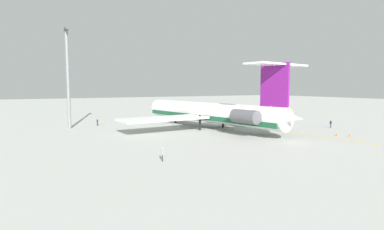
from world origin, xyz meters
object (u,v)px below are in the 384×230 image
(ground_crew_near_tail, at_px, (331,123))
(ground_crew_portside, at_px, (97,121))
(main_jetliner, at_px, (212,112))
(safety_cone_nose, at_px, (337,134))
(safety_cone_tail, at_px, (350,135))
(safety_cone_wingtip, at_px, (104,122))
(light_mast, at_px, (68,73))
(ground_crew_near_nose, at_px, (162,153))

(ground_crew_near_tail, distance_m, ground_crew_portside, 54.27)
(ground_crew_portside, bearing_deg, ground_crew_near_tail, 106.13)
(main_jetliner, xyz_separation_m, safety_cone_nose, (-19.26, -16.15, -3.40))
(ground_crew_portside, height_order, safety_cone_tail, ground_crew_portside)
(safety_cone_wingtip, height_order, light_mast, light_mast)
(ground_crew_portside, bearing_deg, safety_cone_nose, 93.48)
(main_jetliner, distance_m, safety_cone_tail, 27.58)
(ground_crew_portside, bearing_deg, safety_cone_tail, 93.25)
(ground_crew_portside, height_order, light_mast, light_mast)
(ground_crew_near_tail, xyz_separation_m, safety_cone_nose, (-8.10, 8.71, -0.84))
(ground_crew_near_nose, bearing_deg, ground_crew_portside, -66.23)
(safety_cone_wingtip, xyz_separation_m, safety_cone_tail, (-43.72, -36.16, 0.00))
(ground_crew_near_tail, xyz_separation_m, safety_cone_wingtip, (33.90, 43.43, -0.84))
(main_jetliner, bearing_deg, ground_crew_near_nose, 125.71)
(ground_crew_near_tail, bearing_deg, main_jetliner, 140.05)
(main_jetliner, height_order, ground_crew_portside, main_jetliner)
(ground_crew_portside, xyz_separation_m, light_mast, (-1.91, 6.39, 11.14))
(ground_crew_near_tail, bearing_deg, safety_cone_nose, -152.86)
(safety_cone_wingtip, distance_m, light_mast, 16.73)
(safety_cone_nose, distance_m, light_mast, 57.19)
(main_jetliner, distance_m, ground_crew_near_tail, 27.37)
(safety_cone_wingtip, bearing_deg, ground_crew_near_tail, -127.97)
(light_mast, bearing_deg, safety_cone_tail, -128.79)
(ground_crew_near_tail, relative_size, safety_cone_tail, 3.19)
(main_jetliner, relative_size, safety_cone_wingtip, 83.67)
(safety_cone_nose, bearing_deg, ground_crew_portside, 45.68)
(ground_crew_near_nose, relative_size, safety_cone_nose, 3.19)
(ground_crew_portside, bearing_deg, safety_cone_wingtip, -159.25)
(ground_crew_portside, distance_m, safety_cone_wingtip, 6.13)
(ground_crew_near_tail, distance_m, light_mast, 59.96)
(ground_crew_near_nose, height_order, safety_cone_wingtip, ground_crew_near_nose)
(safety_cone_nose, distance_m, safety_cone_wingtip, 54.49)
(ground_crew_near_nose, bearing_deg, light_mast, -56.59)
(ground_crew_near_nose, xyz_separation_m, ground_crew_near_tail, (11.08, -45.77, -0.00))
(main_jetliner, xyz_separation_m, light_mast, (15.43, 27.72, 8.55))
(ground_crew_portside, xyz_separation_m, safety_cone_tail, (-38.31, -38.92, -0.81))
(main_jetliner, bearing_deg, safety_cone_tail, -151.08)
(ground_crew_near_tail, xyz_separation_m, ground_crew_portside, (28.49, 46.19, -0.03))
(main_jetliner, height_order, safety_cone_tail, main_jetliner)
(ground_crew_near_tail, height_order, safety_cone_nose, ground_crew_near_tail)
(main_jetliner, distance_m, safety_cone_wingtip, 29.56)
(ground_crew_near_nose, xyz_separation_m, safety_cone_tail, (1.26, -38.49, -0.84))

